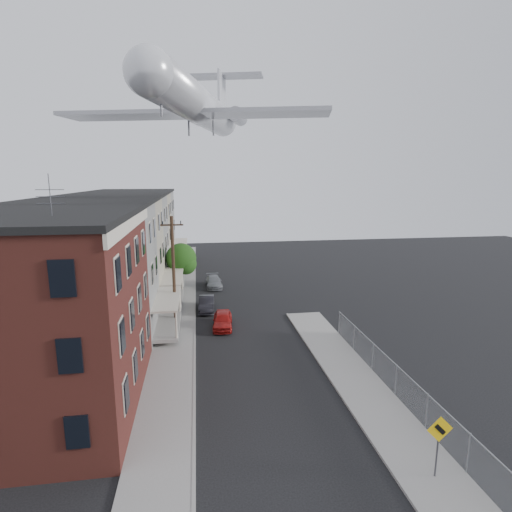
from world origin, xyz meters
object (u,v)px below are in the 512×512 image
Objects in this scene: airplane at (199,106)px; warning_sign at (439,437)px; street_tree at (182,260)px; car_mid at (206,304)px; car_near at (223,320)px; car_far at (214,282)px; utility_pole at (174,270)px.

warning_sign is at bearing -69.83° from airplane.
car_mid is at bearing -70.83° from street_tree.
warning_sign is 0.54× the size of street_tree.
car_near is at bearing 112.52° from warning_sign.
car_mid is at bearing 111.00° from warning_sign.
car_far is (1.00, 7.87, -0.04)m from car_mid.
car_near is (-7.40, 17.84, -1.23)m from warning_sign.
airplane is at bearing -67.57° from street_tree.
street_tree reaches higher than car_near.
street_tree is 4.54m from car_far.
utility_pole is 14.37m from airplane.
airplane reaches higher than car_mid.
car_near is 12.37m from car_far.
street_tree is 7.54m from car_mid.
street_tree is at bearing 112.43° from airplane.
airplane reaches higher than utility_pole.
car_mid is at bearing -83.95° from airplane.
airplane is at bearing -102.04° from car_far.
street_tree reaches higher than car_mid.
car_far is (-0.17, 12.37, -0.05)m from car_near.
utility_pole is 2.32× the size of car_mid.
airplane reaches higher than warning_sign.
car_near reaches higher than car_mid.
car_mid is (2.62, 3.32, -4.04)m from utility_pole.
warning_sign is 0.74× the size of car_near.
utility_pole is at bearing -125.85° from car_mid.
utility_pole reaches higher than car_near.
car_far is (3.30, 1.27, -2.85)m from street_tree.
car_far is at bearing 95.82° from car_near.
street_tree is at bearing -160.95° from car_far.
street_tree is at bearing 112.39° from car_near.
car_far is at bearing 85.22° from car_mid.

